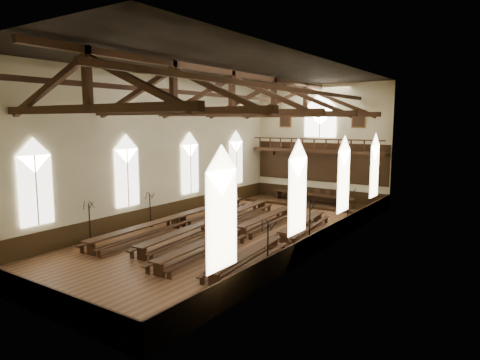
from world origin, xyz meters
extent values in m
plane|color=brown|center=(0.00, 0.00, 0.00)|extent=(26.00, 26.00, 0.00)
plane|color=beige|center=(0.00, 13.00, 5.00)|extent=(12.00, 0.00, 12.00)
plane|color=beige|center=(0.00, -13.00, 5.00)|extent=(12.00, 0.00, 12.00)
plane|color=beige|center=(-6.00, 0.00, 5.00)|extent=(0.00, 26.00, 26.00)
plane|color=beige|center=(6.00, 0.00, 5.00)|extent=(0.00, 26.00, 26.00)
plane|color=black|center=(0.00, 0.00, 10.00)|extent=(26.00, 26.00, 0.00)
cube|color=black|center=(0.00, 12.96, 0.60)|extent=(11.90, 0.08, 1.20)
cube|color=black|center=(0.00, -12.96, 0.60)|extent=(11.90, 0.08, 1.20)
cube|color=black|center=(-5.96, 0.00, 0.60)|extent=(0.08, 25.90, 1.20)
cube|color=black|center=(5.96, 0.00, 0.60)|extent=(0.08, 25.90, 1.20)
cube|color=white|center=(-5.90, -9.00, 3.40)|extent=(0.05, 1.80, 3.60)
cube|color=white|center=(-5.90, -9.00, 5.20)|extent=(0.05, 1.80, 1.80)
cylinder|color=beige|center=(-5.86, -9.00, 3.40)|extent=(0.08, 0.08, 3.60)
cube|color=white|center=(-5.90, -3.00, 3.40)|extent=(0.05, 1.80, 3.60)
cube|color=white|center=(-5.90, -3.00, 5.20)|extent=(0.05, 1.80, 1.80)
cylinder|color=beige|center=(-5.86, -3.00, 3.40)|extent=(0.08, 0.08, 3.60)
cube|color=white|center=(-5.90, 3.00, 3.40)|extent=(0.05, 1.80, 3.60)
cube|color=white|center=(-5.90, 3.00, 5.20)|extent=(0.05, 1.80, 1.80)
cylinder|color=beige|center=(-5.86, 3.00, 3.40)|extent=(0.08, 0.08, 3.60)
cube|color=white|center=(-5.90, 9.00, 3.40)|extent=(0.05, 1.80, 3.60)
cube|color=white|center=(-5.90, 9.00, 5.20)|extent=(0.05, 1.80, 1.80)
cylinder|color=beige|center=(-5.86, 9.00, 3.40)|extent=(0.08, 0.08, 3.60)
cube|color=white|center=(5.90, -9.00, 3.40)|extent=(0.05, 1.80, 3.60)
cube|color=white|center=(5.90, -9.00, 5.20)|extent=(0.05, 1.80, 1.80)
cylinder|color=beige|center=(5.86, -9.00, 3.40)|extent=(0.08, 0.08, 3.60)
cube|color=white|center=(5.90, -3.00, 3.40)|extent=(0.05, 1.80, 3.60)
cube|color=white|center=(5.90, -3.00, 5.20)|extent=(0.05, 1.80, 1.80)
cylinder|color=beige|center=(5.86, -3.00, 3.40)|extent=(0.08, 0.08, 3.60)
cube|color=white|center=(5.90, 3.00, 3.40)|extent=(0.05, 1.80, 3.60)
cube|color=white|center=(5.90, 3.00, 5.20)|extent=(0.05, 1.80, 1.80)
cylinder|color=beige|center=(5.86, 3.00, 3.40)|extent=(0.08, 0.08, 3.60)
cube|color=white|center=(5.90, 9.00, 3.40)|extent=(0.05, 1.80, 3.60)
cube|color=white|center=(5.90, 9.00, 5.20)|extent=(0.05, 1.80, 1.80)
cylinder|color=beige|center=(5.86, 9.00, 3.40)|extent=(0.08, 0.08, 3.60)
cube|color=white|center=(0.00, 12.90, 6.80)|extent=(2.80, 0.05, 2.40)
cube|color=white|center=(0.00, 12.90, 8.00)|extent=(2.80, 0.05, 2.80)
cylinder|color=beige|center=(0.00, 12.86, 6.80)|extent=(0.10, 0.10, 2.40)
cube|color=#372011|center=(0.00, 12.35, 4.40)|extent=(11.80, 1.20, 0.20)
cube|color=black|center=(0.00, 12.94, 3.45)|extent=(11.80, 0.10, 3.30)
cube|color=#372011|center=(0.00, 11.81, 5.45)|extent=(11.60, 0.12, 0.10)
cube|color=#372011|center=(0.00, 11.81, 4.55)|extent=(11.60, 0.12, 0.10)
cube|color=#372011|center=(-4.50, 12.75, 4.15)|extent=(0.35, 0.40, 0.50)
cube|color=#372011|center=(-1.50, 12.75, 4.15)|extent=(0.35, 0.40, 0.50)
cube|color=#372011|center=(1.50, 12.75, 4.15)|extent=(0.35, 0.40, 0.50)
cube|color=#372011|center=(4.50, 12.75, 4.15)|extent=(0.35, 0.40, 0.50)
cube|color=brown|center=(-3.30, 12.91, 7.10)|extent=(1.15, 0.06, 1.45)
cube|color=black|center=(-3.30, 12.87, 7.10)|extent=(0.95, 0.04, 1.25)
cube|color=brown|center=(3.30, 12.91, 7.10)|extent=(1.15, 0.06, 1.45)
cube|color=black|center=(3.30, 12.87, 7.10)|extent=(0.95, 0.04, 1.25)
cube|color=#372011|center=(0.00, -10.00, 7.40)|extent=(11.70, 0.35, 0.35)
cube|color=#372011|center=(0.00, -10.00, 8.70)|extent=(0.30, 0.30, 2.40)
cube|color=#372011|center=(-2.88, -10.00, 8.30)|extent=(5.44, 0.26, 2.40)
cube|color=#372011|center=(2.88, -10.00, 8.30)|extent=(5.44, 0.26, 2.40)
cube|color=#372011|center=(0.00, -5.00, 7.40)|extent=(11.70, 0.35, 0.35)
cube|color=#372011|center=(0.00, -5.00, 8.70)|extent=(0.30, 0.30, 2.40)
cube|color=#372011|center=(-2.88, -5.00, 8.30)|extent=(5.44, 0.26, 2.40)
cube|color=#372011|center=(2.88, -5.00, 8.30)|extent=(5.44, 0.26, 2.40)
cube|color=#372011|center=(0.00, 0.00, 7.40)|extent=(11.70, 0.35, 0.35)
cube|color=#372011|center=(0.00, 0.00, 8.70)|extent=(0.30, 0.30, 2.40)
cube|color=#372011|center=(-2.88, 0.00, 8.30)|extent=(5.44, 0.26, 2.40)
cube|color=#372011|center=(2.88, 0.00, 8.30)|extent=(5.44, 0.26, 2.40)
cube|color=#372011|center=(0.00, 5.00, 7.40)|extent=(11.70, 0.35, 0.35)
cube|color=#372011|center=(0.00, 5.00, 8.70)|extent=(0.30, 0.30, 2.40)
cube|color=#372011|center=(-2.88, 5.00, 8.30)|extent=(5.44, 0.26, 2.40)
cube|color=#372011|center=(2.88, 5.00, 8.30)|extent=(5.44, 0.26, 2.40)
cube|color=#372011|center=(0.00, 10.00, 7.40)|extent=(11.70, 0.35, 0.35)
cube|color=#372011|center=(0.00, 10.00, 8.70)|extent=(0.30, 0.30, 2.40)
cube|color=#372011|center=(-2.88, 10.00, 8.30)|extent=(5.44, 0.26, 2.40)
cube|color=#372011|center=(2.88, 10.00, 8.30)|extent=(5.44, 0.26, 2.40)
cube|color=#372011|center=(-3.36, 0.00, 8.70)|extent=(0.25, 25.70, 0.25)
cube|color=#372011|center=(3.36, 0.00, 8.70)|extent=(0.25, 25.70, 0.25)
cube|color=#372011|center=(0.00, 0.00, 9.70)|extent=(0.30, 25.70, 0.30)
cube|color=#372011|center=(-3.96, -4.20, 0.76)|extent=(1.09, 7.49, 0.09)
cube|color=#372011|center=(-3.96, -7.56, 0.36)|extent=(0.64, 0.11, 0.71)
cube|color=#372011|center=(-3.96, -0.84, 0.36)|extent=(0.64, 0.11, 0.71)
cube|color=#372011|center=(-3.96, -4.20, 0.27)|extent=(0.39, 6.61, 0.09)
cube|color=#372011|center=(-4.62, -4.23, 0.45)|extent=(0.64, 7.47, 0.06)
cube|color=#372011|center=(-4.62, -7.64, 0.21)|extent=(0.24, 0.09, 0.42)
cube|color=#372011|center=(-4.62, -0.82, 0.21)|extent=(0.24, 0.09, 0.42)
cube|color=#372011|center=(-3.30, -4.17, 0.45)|extent=(0.64, 7.47, 0.06)
cube|color=#372011|center=(-3.30, -7.58, 0.21)|extent=(0.24, 0.09, 0.42)
cube|color=#372011|center=(-3.30, -0.75, 0.21)|extent=(0.24, 0.09, 0.42)
cube|color=#372011|center=(-3.96, 3.20, 0.76)|extent=(1.09, 7.49, 0.09)
cube|color=#372011|center=(-3.96, -0.16, 0.36)|extent=(0.64, 0.11, 0.71)
cube|color=#372011|center=(-3.96, 6.56, 0.36)|extent=(0.64, 0.11, 0.71)
cube|color=#372011|center=(-3.96, 3.20, 0.27)|extent=(0.39, 6.61, 0.09)
cube|color=#372011|center=(-4.62, 3.17, 0.45)|extent=(0.64, 7.47, 0.06)
cube|color=#372011|center=(-4.62, -0.24, 0.21)|extent=(0.24, 0.09, 0.42)
cube|color=#372011|center=(-4.62, 6.58, 0.21)|extent=(0.24, 0.09, 0.42)
cube|color=#372011|center=(-3.30, 3.23, 0.45)|extent=(0.64, 7.47, 0.06)
cube|color=#372011|center=(-3.30, -0.18, 0.21)|extent=(0.24, 0.09, 0.42)
cube|color=#372011|center=(-3.30, 6.65, 0.21)|extent=(0.24, 0.09, 0.42)
cube|color=#372011|center=(-1.58, -3.43, 0.72)|extent=(1.41, 7.14, 0.08)
cube|color=#372011|center=(-1.58, -6.63, 0.34)|extent=(0.61, 0.14, 0.68)
cube|color=#372011|center=(-1.58, -0.24, 0.34)|extent=(0.61, 0.14, 0.68)
cube|color=#372011|center=(-1.58, -3.43, 0.25)|extent=(0.70, 6.27, 0.08)
cube|color=#372011|center=(-2.21, -3.49, 0.43)|extent=(0.98, 7.10, 0.06)
cube|color=#372011|center=(-2.21, -6.74, 0.20)|extent=(0.23, 0.09, 0.40)
cube|color=#372011|center=(-2.21, -0.25, 0.20)|extent=(0.23, 0.09, 0.40)
cube|color=#372011|center=(-0.96, -3.37, 0.43)|extent=(0.98, 7.10, 0.06)
cube|color=#372011|center=(-0.96, -6.62, 0.20)|extent=(0.23, 0.09, 0.40)
cube|color=#372011|center=(-0.96, -0.12, 0.20)|extent=(0.23, 0.09, 0.40)
cube|color=#372011|center=(-1.58, 3.97, 0.72)|extent=(1.41, 7.14, 0.08)
cube|color=#372011|center=(-1.58, 0.77, 0.34)|extent=(0.61, 0.14, 0.68)
cube|color=#372011|center=(-1.58, 7.16, 0.34)|extent=(0.61, 0.14, 0.68)
cube|color=#372011|center=(-1.58, 3.97, 0.25)|extent=(0.70, 6.27, 0.08)
cube|color=#372011|center=(-2.21, 3.91, 0.43)|extent=(0.98, 7.10, 0.06)
cube|color=#372011|center=(-2.21, 0.66, 0.20)|extent=(0.23, 0.09, 0.40)
cube|color=#372011|center=(-2.21, 7.15, 0.20)|extent=(0.23, 0.09, 0.40)
cube|color=#372011|center=(-0.96, 4.03, 0.43)|extent=(0.98, 7.10, 0.06)
cube|color=#372011|center=(-0.96, 0.78, 0.20)|extent=(0.23, 0.09, 0.40)
cube|color=#372011|center=(-0.96, 7.28, 0.20)|extent=(0.23, 0.09, 0.40)
cube|color=#372011|center=(0.99, -4.63, 0.71)|extent=(1.17, 7.06, 0.08)
cube|color=#372011|center=(0.99, -7.79, 0.34)|extent=(0.60, 0.12, 0.67)
cube|color=#372011|center=(0.99, -1.47, 0.34)|extent=(0.60, 0.12, 0.67)
cube|color=#372011|center=(0.99, -4.63, 0.25)|extent=(0.50, 6.22, 0.08)
cube|color=#372011|center=(0.37, -4.67, 0.42)|extent=(0.75, 7.03, 0.06)
cube|color=#372011|center=(0.37, -7.89, 0.20)|extent=(0.23, 0.09, 0.39)
cube|color=#372011|center=(0.37, -1.46, 0.20)|extent=(0.23, 0.09, 0.39)
cube|color=#372011|center=(1.61, -4.59, 0.42)|extent=(0.75, 7.03, 0.06)
cube|color=#372011|center=(1.61, -7.80, 0.20)|extent=(0.23, 0.09, 0.39)
cube|color=#372011|center=(1.61, -1.37, 0.20)|extent=(0.23, 0.09, 0.39)
cube|color=#372011|center=(0.99, 2.77, 0.71)|extent=(1.17, 7.06, 0.08)
cube|color=#372011|center=(0.99, -0.39, 0.34)|extent=(0.60, 0.12, 0.67)
cube|color=#372011|center=(0.99, 5.93, 0.34)|extent=(0.60, 0.12, 0.67)
cube|color=#372011|center=(0.99, 2.77, 0.25)|extent=(0.50, 6.22, 0.08)
cube|color=#372011|center=(0.37, 2.73, 0.42)|extent=(0.75, 7.03, 0.06)
cube|color=#372011|center=(0.37, -0.49, 0.20)|extent=(0.23, 0.09, 0.39)
cube|color=#372011|center=(0.37, 5.94, 0.20)|extent=(0.23, 0.09, 0.39)
cube|color=#372011|center=(1.61, 2.81, 0.42)|extent=(0.75, 7.03, 0.06)
cube|color=#372011|center=(1.61, -0.40, 0.20)|extent=(0.23, 0.09, 0.39)
cube|color=#372011|center=(1.61, 6.03, 0.20)|extent=(0.23, 0.09, 0.39)
cube|color=#372011|center=(3.65, -4.44, 0.66)|extent=(1.25, 6.59, 0.07)
cube|color=#372011|center=(3.65, -7.39, 0.31)|extent=(0.56, 0.13, 0.63)
cube|color=#372011|center=(3.65, -1.49, 0.31)|extent=(0.56, 0.13, 0.63)
cube|color=#372011|center=(3.65, -4.44, 0.23)|extent=(0.60, 5.79, 0.07)
cube|color=#372011|center=(3.07, -4.49, 0.39)|extent=(0.86, 6.55, 0.06)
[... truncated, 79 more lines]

